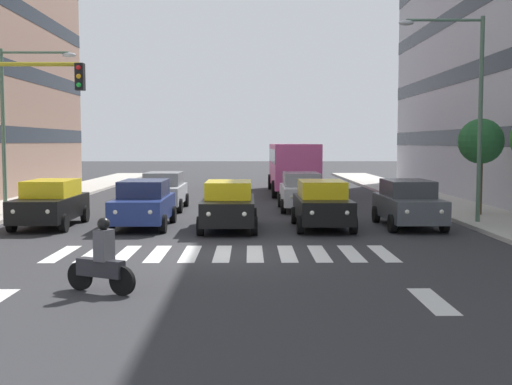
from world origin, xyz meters
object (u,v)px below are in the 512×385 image
at_px(car_row2_0, 164,190).
at_px(motorcycle_with_rider, 102,262).
at_px(car_1, 322,204).
at_px(street_tree_1, 481,142).
at_px(car_4, 51,203).
at_px(car_row2_1, 301,191).
at_px(street_lamp_left, 467,97).
at_px(car_0, 408,203).
at_px(bus_behind_traffic, 292,163).
at_px(street_lamp_right, 16,112).
at_px(car_2, 229,205).
at_px(car_3, 144,203).

bearing_deg(car_row2_0, motorcycle_with_rider, 93.19).
distance_m(car_1, street_tree_1, 7.83).
relative_size(car_4, car_row2_1, 1.00).
relative_size(street_lamp_left, street_tree_1, 1.93).
relative_size(car_0, bus_behind_traffic, 0.42).
relative_size(car_1, street_lamp_right, 0.66).
bearing_deg(motorcycle_with_rider, street_lamp_right, -64.42).
distance_m(car_2, street_lamp_right, 10.09).
distance_m(car_3, bus_behind_traffic, 17.37).
height_order(car_row2_0, street_lamp_left, street_lamp_left).
distance_m(bus_behind_traffic, street_lamp_right, 17.96).
relative_size(car_2, street_tree_1, 1.13).
distance_m(car_2, car_row2_1, 7.34).
distance_m(car_row2_1, street_lamp_right, 12.70).
bearing_deg(motorcycle_with_rider, car_0, -130.29).
height_order(car_1, car_row2_1, same).
relative_size(car_3, car_4, 1.00).
xyz_separation_m(bus_behind_traffic, street_lamp_right, (12.11, 13.03, 2.45)).
bearing_deg(car_1, car_row2_1, -87.78).
xyz_separation_m(car_1, street_lamp_left, (-5.40, -0.73, 3.88)).
bearing_deg(street_lamp_right, car_2, 157.26).
relative_size(street_lamp_right, street_tree_1, 1.71).
relative_size(car_0, motorcycle_with_rider, 2.83).
bearing_deg(car_row2_1, car_4, 31.10).
bearing_deg(car_0, car_row2_1, -60.36).
bearing_deg(car_row2_1, car_2, 64.90).
xyz_separation_m(car_3, car_4, (3.44, -0.20, 0.00)).
xyz_separation_m(car_row2_1, bus_behind_traffic, (-0.24, -10.05, 0.97)).
bearing_deg(motorcycle_with_rider, street_lamp_left, -135.51).
height_order(car_row2_1, street_tree_1, street_tree_1).
bearing_deg(street_tree_1, car_0, 38.17).
distance_m(car_0, car_3, 9.67).
xyz_separation_m(car_4, street_tree_1, (-16.73, -2.66, 2.24)).
bearing_deg(street_lamp_right, car_4, 127.51).
xyz_separation_m(car_0, street_lamp_left, (-2.22, -0.43, 3.88)).
bearing_deg(car_0, street_tree_1, -141.83).
bearing_deg(motorcycle_with_rider, car_row2_1, -108.19).
height_order(street_lamp_left, street_lamp_right, street_lamp_left).
height_order(car_4, street_tree_1, street_tree_1).
xyz_separation_m(car_1, street_lamp_right, (12.11, -3.35, 3.43)).
bearing_deg(car_row2_1, motorcycle_with_rider, 71.81).
bearing_deg(car_3, car_row2_1, -135.93).
xyz_separation_m(bus_behind_traffic, street_lamp_left, (-5.40, 15.65, 2.90)).
bearing_deg(car_2, bus_behind_traffic, -101.38).
height_order(car_0, car_4, same).
bearing_deg(car_1, car_row2_0, -45.31).
height_order(car_3, bus_behind_traffic, bus_behind_traffic).
height_order(car_0, street_tree_1, street_tree_1).
distance_m(car_row2_0, motorcycle_with_rider, 16.82).
bearing_deg(car_2, motorcycle_with_rider, 76.84).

